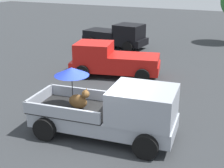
{
  "coord_description": "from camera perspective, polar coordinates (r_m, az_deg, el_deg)",
  "views": [
    {
      "loc": [
        4.46,
        -8.86,
        5.45
      ],
      "look_at": [
        -0.66,
        2.16,
        1.1
      ],
      "focal_mm": 50.59,
      "sensor_mm": 36.0,
      "label": 1
    }
  ],
  "objects": [
    {
      "name": "pickup_truck_main",
      "position": [
        10.76,
        0.56,
        -4.92
      ],
      "size": [
        5.21,
        2.67,
        2.33
      ],
      "rotation": [
        0.0,
        0.0,
        0.1
      ],
      "color": "black",
      "rests_on": "ground"
    },
    {
      "name": "pickup_truck_far",
      "position": [
        24.0,
        0.96,
        8.71
      ],
      "size": [
        4.95,
        2.52,
        1.8
      ],
      "rotation": [
        0.0,
        0.0,
        -0.09
      ],
      "color": "black",
      "rests_on": "ground"
    },
    {
      "name": "pickup_truck_red",
      "position": [
        17.29,
        -0.09,
        4.35
      ],
      "size": [
        5.08,
        3.0,
        1.8
      ],
      "rotation": [
        0.0,
        0.0,
        3.37
      ],
      "color": "black",
      "rests_on": "ground"
    },
    {
      "name": "ground_plane",
      "position": [
        11.32,
        -1.58,
        -9.09
      ],
      "size": [
        80.0,
        80.0,
        0.0
      ],
      "primitive_type": "plane",
      "color": "#2D3033"
    }
  ]
}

